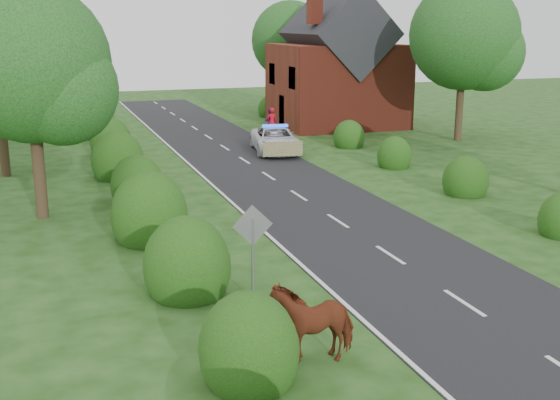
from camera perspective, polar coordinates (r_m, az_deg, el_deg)
name	(u,v)px	position (r m, az deg, el deg)	size (l,w,h in m)	color
ground	(464,304)	(18.61, 14.74, -8.14)	(120.00, 120.00, 0.00)	#1C3F0E
road	(275,181)	(31.57, -0.38, 1.58)	(6.00, 70.00, 0.02)	black
road_markings	(255,193)	(29.17, -2.05, 0.54)	(4.96, 70.00, 0.01)	white
hedgerow_left	(139,192)	(26.81, -11.37, 0.62)	(2.75, 50.41, 3.00)	#1E3C11
hedgerow_right	(449,176)	(30.92, 13.60, 1.94)	(2.10, 45.78, 2.10)	#1E3C11
tree_left_a	(38,70)	(26.09, -19.08, 9.98)	(5.74, 5.60, 8.38)	#332316
tree_left_b	(1,66)	(34.12, -21.71, 10.09)	(5.74, 5.60, 8.07)	#332316
tree_left_d	(27,41)	(54.04, -19.90, 12.07)	(6.15, 6.00, 8.89)	#332316
tree_right_b	(470,40)	(43.37, 15.15, 12.46)	(6.56, 6.40, 9.40)	#332316
tree_right_c	(294,43)	(55.45, 1.16, 12.62)	(6.15, 6.00, 8.58)	#332316
road_sign	(253,238)	(17.70, -2.24, -3.14)	(1.06, 0.08, 2.53)	gray
house	(337,70)	(48.33, 4.68, 10.48)	(8.00, 7.40, 9.17)	maroon
cow	(312,325)	(15.10, 2.65, -10.15)	(1.06, 2.00, 1.42)	#632713
police_van	(275,140)	(38.44, -0.39, 4.92)	(3.11, 5.34, 1.53)	silver
pedestrian_red	(272,122)	(43.85, -0.66, 6.34)	(0.65, 0.43, 1.79)	#B10E1D
pedestrian_purple	(271,121)	(44.54, -0.78, 6.42)	(0.83, 0.65, 1.71)	#501565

